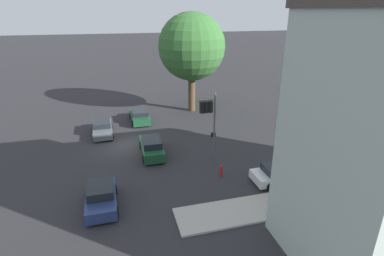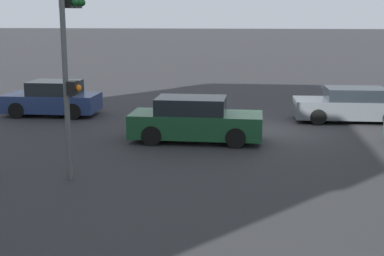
{
  "view_description": "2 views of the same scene",
  "coord_description": "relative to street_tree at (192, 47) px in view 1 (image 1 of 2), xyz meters",
  "views": [
    {
      "loc": [
        26.48,
        -0.68,
        11.88
      ],
      "look_at": [
        3.31,
        5.62,
        2.41
      ],
      "focal_mm": 28.0,
      "sensor_mm": 36.0,
      "label": 1
    },
    {
      "loc": [
        0.75,
        20.08,
        4.3
      ],
      "look_at": [
        2.3,
        5.98,
        1.28
      ],
      "focal_mm": 50.0,
      "sensor_mm": 36.0,
      "label": 2
    }
  ],
  "objects": [
    {
      "name": "crossing_car_2",
      "position": [
        17.8,
        -10.84,
        -7.13
      ],
      "size": [
        3.99,
        1.97,
        1.5
      ],
      "rotation": [
        0.0,
        0.0,
        -0.0
      ],
      "color": "navy",
      "rests_on": "ground_plane"
    },
    {
      "name": "fire_hydrant",
      "position": [
        16.27,
        -2.07,
        -7.35
      ],
      "size": [
        0.22,
        0.22,
        0.92
      ],
      "color": "red",
      "rests_on": "ground_plane"
    },
    {
      "name": "ground_plane",
      "position": [
        8.53,
        -8.79,
        -7.84
      ],
      "size": [
        300.0,
        300.0,
        0.0
      ],
      "primitive_type": "plane",
      "color": "#28282B"
    },
    {
      "name": "parked_car_0",
      "position": [
        18.07,
        1.86,
        -7.21
      ],
      "size": [
        2.05,
        4.15,
        1.3
      ],
      "rotation": [
        0.0,
        0.0,
        1.57
      ],
      "color": "silver",
      "rests_on": "ground_plane"
    },
    {
      "name": "crossing_car_3",
      "position": [
        2.41,
        -6.81,
        -7.17
      ],
      "size": [
        4.46,
        2.12,
        1.39
      ],
      "rotation": [
        0.0,
        0.0,
        3.17
      ],
      "color": "#194728",
      "rests_on": "ground_plane"
    },
    {
      "name": "traffic_signal",
      "position": [
        13.96,
        -2.41,
        -3.55
      ],
      "size": [
        0.58,
        1.6,
        5.96
      ],
      "rotation": [
        0.0,
        0.0,
        3.16
      ],
      "color": "#515456",
      "rests_on": "ground_plane"
    },
    {
      "name": "street_tree",
      "position": [
        0.0,
        0.0,
        0.0
      ],
      "size": [
        7.93,
        7.93,
        11.84
      ],
      "color": "#4C3823",
      "rests_on": "ground_plane"
    },
    {
      "name": "parked_car_1",
      "position": [
        18.16,
        7.34,
        -7.13
      ],
      "size": [
        2.1,
        4.66,
        1.5
      ],
      "rotation": [
        0.0,
        0.0,
        1.56
      ],
      "color": "maroon",
      "rests_on": "ground_plane"
    },
    {
      "name": "crossing_car_1",
      "position": [
        11.15,
        -6.66,
        -7.11
      ],
      "size": [
        4.54,
        1.94,
        1.53
      ],
      "rotation": [
        0.0,
        0.0,
        3.13
      ],
      "color": "#194728",
      "rests_on": "ground_plane"
    },
    {
      "name": "crossing_car_0",
      "position": [
        5.16,
        -10.85,
        -7.17
      ],
      "size": [
        4.55,
        2.03,
        1.39
      ],
      "rotation": [
        0.0,
        0.0,
        0.02
      ],
      "color": "#4C5156",
      "rests_on": "ground_plane"
    }
  ]
}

